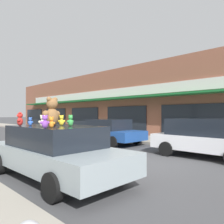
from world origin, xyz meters
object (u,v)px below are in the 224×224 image
Objects in this scene: teddy_bear_cream at (43,121)px; teddy_bear_yellow at (61,120)px; plush_art_car at (55,150)px; teddy_bear_orange at (51,122)px; teddy_bear_purple at (45,122)px; teddy_bear_green at (70,121)px; teddy_bear_blue at (30,122)px; parked_car_far_left at (207,136)px; teddy_bear_giant at (52,112)px; teddy_bear_pink at (54,120)px; parked_car_far_center at (108,131)px; teddy_bear_red at (20,119)px.

teddy_bear_cream reaches higher than teddy_bear_yellow.
plush_art_car is 1.21m from teddy_bear_orange.
teddy_bear_orange is at bearing 89.04° from teddy_bear_yellow.
teddy_bear_purple reaches higher than teddy_bear_yellow.
teddy_bear_green reaches higher than teddy_bear_cream.
teddy_bear_orange is 1.12× the size of teddy_bear_blue.
teddy_bear_orange is 6.53m from parked_car_far_left.
teddy_bear_giant is (-0.05, 0.08, 1.06)m from plush_art_car.
teddy_bear_green is at bearing -167.73° from teddy_bear_blue.
teddy_bear_pink is (0.78, 1.21, 0.02)m from teddy_bear_orange.
teddy_bear_pink is 6.11m from parked_car_far_left.
parked_car_far_center is (6.37, 4.23, -0.82)m from teddy_bear_cream.
parked_car_far_center is at bearing 174.11° from teddy_bear_pink.
parked_car_far_center is at bearing -133.10° from teddy_bear_purple.
teddy_bear_cream is at bearing 6.05° from teddy_bear_pink.
teddy_bear_red is at bearing 22.66° from teddy_bear_blue.
teddy_bear_giant is at bearing -52.78° from teddy_bear_orange.
teddy_bear_red reaches higher than teddy_bear_orange.
teddy_bear_pink reaches higher than parked_car_far_center.
teddy_bear_pink reaches higher than teddy_bear_yellow.
teddy_bear_green is at bearing -142.07° from parked_car_far_center.
teddy_bear_orange is (-0.73, -0.29, -0.02)m from teddy_bear_green.
teddy_bear_purple is 0.07× the size of parked_car_far_left.
parked_car_far_left is at bearing -90.00° from parked_car_far_center.
teddy_bear_pink reaches higher than plush_art_car.
teddy_bear_green is at bearing 103.37° from teddy_bear_giant.
teddy_bear_blue is (0.02, 0.76, -0.03)m from teddy_bear_cream.
teddy_bear_red is 1.28× the size of teddy_bear_yellow.
teddy_bear_red is at bearing -79.07° from teddy_bear_purple.
plush_art_car is 15.26× the size of teddy_bear_pink.
teddy_bear_purple and teddy_bear_cream have the same top height.
teddy_bear_giant is 0.60m from teddy_bear_cream.
teddy_bear_orange is 0.90× the size of teddy_bear_yellow.
teddy_bear_green is 0.81× the size of teddy_bear_red.
plush_art_car is 1.09× the size of parked_car_far_center.
teddy_bear_red is at bearing 6.81° from teddy_bear_yellow.
parked_car_far_left is at bearing 150.05° from teddy_bear_giant.
teddy_bear_giant is at bearing 34.83° from teddy_bear_yellow.
teddy_bear_blue is 0.84m from teddy_bear_yellow.
teddy_bear_yellow is at bearing -116.75° from teddy_bear_cream.
teddy_bear_red is 1.22× the size of teddy_bear_pink.
parked_car_far_left is (6.37, -1.55, -0.73)m from teddy_bear_cream.
teddy_bear_purple is 1.00× the size of teddy_bear_cream.
teddy_bear_purple is at bearing 7.49° from teddy_bear_green.
teddy_bear_orange is 1.08m from teddy_bear_yellow.
teddy_bear_blue is (-0.42, 0.42, -0.27)m from teddy_bear_giant.
teddy_bear_red reaches higher than parked_car_far_center.
teddy_bear_red is (-0.18, 0.96, 0.04)m from teddy_bear_cream.
teddy_bear_yellow is 0.95× the size of teddy_bear_pink.
teddy_bear_orange is at bearing 19.26° from teddy_bear_pink.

